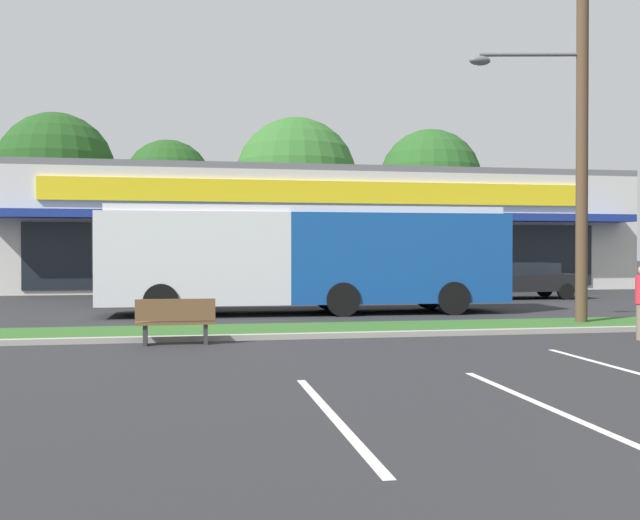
% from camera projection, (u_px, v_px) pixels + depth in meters
% --- Properties ---
extents(grass_median, '(56.00, 2.20, 0.12)m').
position_uv_depth(grass_median, '(428.00, 327.00, 17.75)').
color(grass_median, '#2D5B23').
rests_on(grass_median, ground_plane).
extents(curb_lip, '(56.00, 0.24, 0.12)m').
position_uv_depth(curb_lip, '(445.00, 333.00, 16.55)').
color(curb_lip, '#99968C').
rests_on(curb_lip, ground_plane).
extents(parking_stripe_0, '(0.12, 4.80, 0.01)m').
position_uv_depth(parking_stripe_0, '(333.00, 416.00, 8.47)').
color(parking_stripe_0, silver).
rests_on(parking_stripe_0, ground_plane).
extents(parking_stripe_1, '(0.12, 4.80, 0.01)m').
position_uv_depth(parking_stripe_1, '(542.00, 405.00, 9.10)').
color(parking_stripe_1, silver).
rests_on(parking_stripe_1, ground_plane).
extents(parking_stripe_2, '(0.12, 4.80, 0.01)m').
position_uv_depth(parking_stripe_2, '(624.00, 369.00, 11.81)').
color(parking_stripe_2, silver).
rests_on(parking_stripe_2, ground_plane).
extents(storefront_building, '(31.72, 14.35, 5.94)m').
position_uv_depth(storefront_building, '(304.00, 232.00, 39.95)').
color(storefront_building, beige).
rests_on(storefront_building, ground_plane).
extents(tree_left, '(7.29, 7.29, 10.65)m').
position_uv_depth(tree_left, '(56.00, 171.00, 46.09)').
color(tree_left, '#473323').
rests_on(tree_left, ground_plane).
extents(tree_mid_left, '(5.69, 5.69, 9.12)m').
position_uv_depth(tree_mid_left, '(168.00, 184.00, 47.30)').
color(tree_mid_left, '#473323').
rests_on(tree_mid_left, ground_plane).
extents(tree_mid, '(7.73, 7.73, 10.44)m').
position_uv_depth(tree_mid, '(296.00, 178.00, 46.70)').
color(tree_mid, '#473323').
rests_on(tree_mid, ground_plane).
extents(tree_mid_right, '(6.67, 6.67, 9.91)m').
position_uv_depth(tree_mid_right, '(430.00, 180.00, 48.01)').
color(tree_mid_right, '#473323').
rests_on(tree_mid_right, ground_plane).
extents(utility_pole, '(3.13, 2.38, 9.59)m').
position_uv_depth(utility_pole, '(576.00, 124.00, 18.50)').
color(utility_pole, '#4C3826').
rests_on(utility_pole, ground_plane).
extents(city_bus, '(12.37, 2.91, 3.25)m').
position_uv_depth(city_bus, '(306.00, 256.00, 22.36)').
color(city_bus, '#144793').
rests_on(city_bus, ground_plane).
extents(bus_stop_bench, '(1.60, 0.45, 0.95)m').
position_uv_depth(bus_stop_bench, '(176.00, 320.00, 14.89)').
color(bus_stop_bench, brown).
rests_on(bus_stop_bench, ground_plane).
extents(car_0, '(4.44, 1.87, 1.53)m').
position_uv_depth(car_0, '(165.00, 282.00, 26.43)').
color(car_0, black).
rests_on(car_0, ground_plane).
extents(car_2, '(4.65, 1.95, 1.44)m').
position_uv_depth(car_2, '(523.00, 280.00, 29.30)').
color(car_2, black).
rests_on(car_2, ground_plane).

